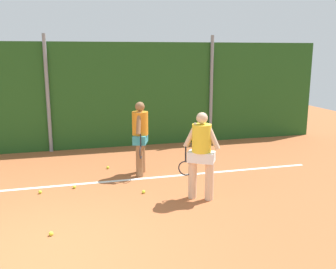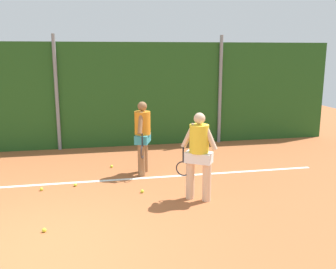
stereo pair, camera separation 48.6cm
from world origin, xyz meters
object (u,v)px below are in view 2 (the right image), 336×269
tennis_ball_3 (142,191)px  tennis_ball_9 (145,148)px  tennis_ball_6 (75,185)px  tennis_ball_8 (44,230)px  tennis_ball_5 (41,189)px  player_foreground_near (199,152)px  tennis_ball_2 (112,166)px  player_midcourt (143,134)px

tennis_ball_3 → tennis_ball_9: 3.45m
tennis_ball_6 → tennis_ball_8: 2.02m
tennis_ball_5 → tennis_ball_8: same height
tennis_ball_5 → player_foreground_near: bearing=-19.8°
tennis_ball_2 → tennis_ball_5: 1.93m
tennis_ball_2 → tennis_ball_9: same height
player_midcourt → tennis_ball_9: (0.37, 2.21, -0.88)m
player_foreground_near → tennis_ball_5: 3.23m
tennis_ball_8 → tennis_ball_3: bearing=38.6°
tennis_ball_2 → tennis_ball_8: size_ratio=1.00×
player_foreground_near → tennis_ball_8: 2.92m
tennis_ball_3 → tennis_ball_8: bearing=-141.4°
player_midcourt → player_foreground_near: bearing=44.4°
tennis_ball_9 → player_foreground_near: bearing=-83.9°
tennis_ball_3 → tennis_ball_9: (0.55, 3.40, 0.00)m
tennis_ball_9 → tennis_ball_5: bearing=-130.8°
tennis_ball_3 → tennis_ball_9: same height
tennis_ball_8 → player_foreground_near: bearing=16.9°
tennis_ball_6 → tennis_ball_8: same height
player_midcourt → tennis_ball_5: 2.40m
tennis_ball_5 → tennis_ball_8: 1.88m
tennis_ball_8 → player_midcourt: bearing=53.6°
player_midcourt → tennis_ball_3: size_ratio=24.79×
tennis_ball_5 → tennis_ball_6: size_ratio=1.00×
tennis_ball_6 → tennis_ball_3: bearing=-26.2°
tennis_ball_9 → tennis_ball_3: bearing=-99.2°
player_foreground_near → tennis_ball_2: (-1.47, 2.32, -0.88)m
player_foreground_near → tennis_ball_5: (-2.92, 1.05, -0.88)m
player_foreground_near → tennis_ball_6: player_foreground_near is taller
tennis_ball_2 → player_midcourt: bearing=-41.1°
player_midcourt → tennis_ball_6: bearing=-49.4°
tennis_ball_5 → tennis_ball_8: size_ratio=1.00×
tennis_ball_5 → tennis_ball_2: bearing=41.1°
tennis_ball_9 → player_midcourt: bearing=-99.4°
tennis_ball_3 → tennis_ball_2: bearing=105.4°
tennis_ball_6 → tennis_ball_9: size_ratio=1.00×
player_midcourt → tennis_ball_6: 1.81m
player_foreground_near → tennis_ball_3: player_foreground_near is taller
tennis_ball_5 → tennis_ball_6: (0.65, 0.12, 0.00)m
player_foreground_near → tennis_ball_3: 1.42m
tennis_ball_2 → tennis_ball_6: same height
player_midcourt → tennis_ball_3: 1.49m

